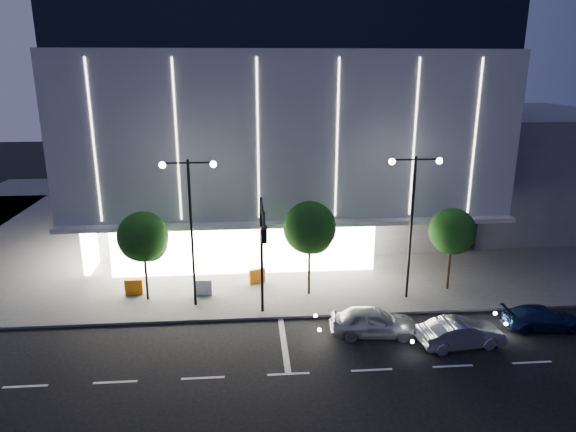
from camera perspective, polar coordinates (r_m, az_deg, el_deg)
The scene contains 16 objects.
ground at distance 26.53m, azimuth -4.71°, elevation -15.51°, with size 160.00×160.00×0.00m, color black.
sidewalk_museum at distance 48.82m, azimuth 1.08°, elevation -0.23°, with size 70.00×40.00×0.15m, color #474747.
museum at distance 45.20m, azimuth -1.23°, elevation 10.34°, with size 30.00×25.80×18.00m.
annex_building at distance 53.96m, azimuth 24.00°, elevation 5.33°, with size 16.00×20.00×10.00m, color #4C4C51.
traffic_mast at distance 27.41m, azimuth -2.88°, elevation -2.74°, with size 0.33×5.89×7.07m.
street_lamp_west at distance 29.84m, azimuth -10.77°, elevation 0.45°, with size 3.16×0.36×9.00m.
street_lamp_east at distance 31.22m, azimuth 13.67°, elevation 0.97°, with size 3.16×0.36×9.00m.
tree_left at distance 31.82m, azimuth -15.74°, elevation -2.51°, with size 3.02×3.02×5.72m.
tree_mid at distance 31.34m, azimuth 2.45°, elevation -1.61°, with size 3.25×3.25×6.15m.
tree_right at distance 33.76m, azimuth 17.79°, elevation -1.87°, with size 2.91×2.91×5.51m.
car_lead at distance 28.49m, azimuth 9.43°, elevation -11.48°, with size 1.86×4.63×1.58m, color #A8ABB0.
car_second at distance 28.56m, azimuth 18.63°, elevation -12.23°, with size 1.54×4.43×1.46m, color #B9BBC2.
car_third at distance 32.08m, azimuth 26.37°, elevation -10.10°, with size 1.74×4.28×1.24m, color #13254A.
barrier_a at distance 33.88m, azimuth -16.75°, elevation -7.57°, with size 1.10×0.25×1.00m, color orange.
barrier_c at distance 34.13m, azimuth -3.45°, elevation -6.69°, with size 1.10×0.25×1.00m, color orange.
barrier_d at distance 32.87m, azimuth -9.38°, elevation -7.82°, with size 1.10×0.25×1.00m, color silver.
Camera 1 is at (0.25, -22.56, 13.96)m, focal length 32.00 mm.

